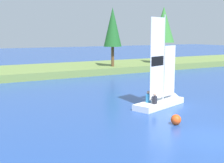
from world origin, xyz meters
name	(u,v)px	position (x,y,z in m)	size (l,w,h in m)	color
ground_plane	(213,139)	(0.00, 0.00, 0.00)	(200.00, 200.00, 0.00)	#234793
shore_bank	(33,71)	(0.00, 27.01, 0.40)	(80.00, 10.04, 0.79)	olive
shoreline_tree_midleft	(113,27)	(9.04, 23.81, 5.54)	(2.19, 2.19, 7.16)	brown
shoreline_tree_centre	(164,25)	(17.16, 23.95, 5.99)	(2.94, 2.94, 7.61)	brown
sailboat	(165,97)	(2.81, 6.59, 0.51)	(4.93, 2.58, 6.37)	white
channel_buoy	(176,120)	(0.12, 2.59, 0.28)	(0.55, 0.55, 0.55)	#E54C19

